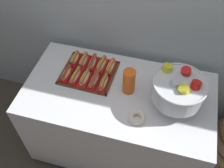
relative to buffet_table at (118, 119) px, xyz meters
The scene contains 16 objects.
ground_plane 0.42m from the buffet_table, ahead, with size 10.00×10.00×0.00m, color #4C4238.
buffet_table is the anchor object (origin of this frame).
serving_tray 0.48m from the buffet_table, 156.36° to the left, with size 0.41×0.37×0.01m.
hot_dog_0 0.59m from the buffet_table, behind, with size 0.07×0.16×0.06m.
hot_dog_1 0.54m from the buffet_table, behind, with size 0.07×0.17×0.06m.
hot_dog_2 0.50m from the buffet_table, behind, with size 0.08×0.18×0.06m.
hot_dog_3 0.46m from the buffet_table, behind, with size 0.07×0.18×0.06m.
hot_dog_4 0.43m from the buffet_table, 165.57° to the left, with size 0.06×0.18×0.06m.
hot_dog_5 0.62m from the buffet_table, 153.87° to the left, with size 0.07×0.16×0.06m.
hot_dog_6 0.58m from the buffet_table, 149.38° to the left, with size 0.07×0.17×0.06m.
hot_dog_7 0.53m from the buffet_table, 143.12° to the left, with size 0.06×0.18×0.06m.
hot_dog_8 0.50m from the buffet_table, 134.10° to the left, with size 0.08×0.18×0.06m.
hot_dog_9 0.47m from the buffet_table, 120.85° to the left, with size 0.07×0.18×0.06m.
punch_bowl 0.69m from the buffet_table, ahead, with size 0.36×0.36×0.29m.
cup_stack 0.49m from the buffet_table, 26.06° to the left, with size 0.09×0.09×0.20m.
donut 0.48m from the buffet_table, 47.43° to the right, with size 0.12×0.12×0.04m.
Camera 1 is at (0.27, -1.16, 2.31)m, focal length 41.92 mm.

